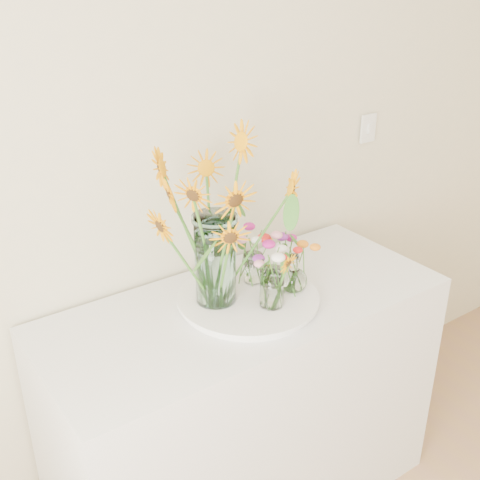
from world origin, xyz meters
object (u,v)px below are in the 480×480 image
at_px(counter, 245,406).
at_px(mason_jar, 215,259).
at_px(tray, 248,300).
at_px(small_vase_b, 294,273).
at_px(small_vase_a, 272,288).
at_px(small_vase_c, 253,268).

xyz_separation_m(counter, mason_jar, (-0.10, 0.03, 0.63)).
bearing_deg(tray, mason_jar, 158.43).
bearing_deg(small_vase_b, counter, 156.75).
bearing_deg(mason_jar, counter, -15.97).
xyz_separation_m(counter, tray, (0.00, -0.01, 0.46)).
distance_m(small_vase_a, small_vase_c, 0.17).
distance_m(mason_jar, small_vase_a, 0.20).
bearing_deg(mason_jar, small_vase_a, -45.48).
xyz_separation_m(tray, mason_jar, (-0.10, 0.04, 0.17)).
distance_m(counter, tray, 0.46).
relative_size(counter, small_vase_a, 10.39).
bearing_deg(small_vase_a, counter, 105.43).
relative_size(mason_jar, small_vase_c, 2.80).
bearing_deg(small_vase_a, small_vase_c, 74.54).
height_order(tray, small_vase_a, small_vase_a).
bearing_deg(counter, tray, -88.29).
distance_m(tray, mason_jar, 0.20).
relative_size(tray, small_vase_a, 3.35).
height_order(small_vase_a, small_vase_c, small_vase_a).
height_order(counter, tray, tray).
bearing_deg(small_vase_c, small_vase_a, -105.46).
height_order(small_vase_a, small_vase_b, same).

